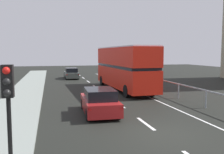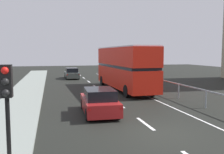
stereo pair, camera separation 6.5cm
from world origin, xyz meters
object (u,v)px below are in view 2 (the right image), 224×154
hatchback_car_near (99,102)px  traffic_signal_pole (7,93)px  sedan_car_ahead (72,73)px  double_decker_bus_red (124,67)px

hatchback_car_near → traffic_signal_pole: bearing=-117.9°
traffic_signal_pole → sedan_car_ahead: bearing=81.7°
double_decker_bus_red → traffic_signal_pole: bearing=-119.8°
double_decker_bus_red → traffic_signal_pole: 17.32m
double_decker_bus_red → hatchback_car_near: double_decker_bus_red is taller
hatchback_car_near → traffic_signal_pole: traffic_signal_pole is taller
double_decker_bus_red → traffic_signal_pole: double_decker_bus_red is taller
hatchback_car_near → sedan_car_ahead: size_ratio=0.96×
double_decker_bus_red → hatchback_car_near: bearing=-117.7°
double_decker_bus_red → traffic_signal_pole: size_ratio=3.62×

